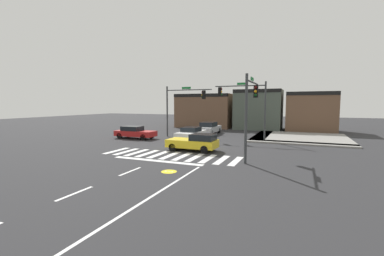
{
  "coord_description": "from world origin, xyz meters",
  "views": [
    {
      "loc": [
        8.99,
        -21.66,
        3.93
      ],
      "look_at": [
        -0.61,
        1.19,
        1.56
      ],
      "focal_mm": 24.26,
      "sensor_mm": 36.0,
      "label": 1
    }
  ],
  "objects": [
    {
      "name": "crosswalk_near",
      "position": [
        0.0,
        -4.5,
        0.0
      ],
      "size": [
        10.53,
        3.02,
        0.01
      ],
      "color": "silver",
      "rests_on": "ground_plane"
    },
    {
      "name": "traffic_signal_northwest",
      "position": [
        -3.58,
        5.5,
        4.1
      ],
      "size": [
        5.59,
        0.32,
        5.9
      ],
      "color": "#383A3D",
      "rests_on": "ground_plane"
    },
    {
      "name": "car_yellow",
      "position": [
        0.95,
        -1.97,
        0.72
      ],
      "size": [
        4.13,
        1.9,
        1.43
      ],
      "rotation": [
        0.0,
        0.0,
        3.14
      ],
      "color": "gold",
      "rests_on": "ground_plane"
    },
    {
      "name": "storefront_row",
      "position": [
        1.2,
        18.91,
        2.82
      ],
      "size": [
        23.56,
        6.49,
        5.95
      ],
      "color": "brown",
      "rests_on": "ground_plane"
    },
    {
      "name": "bike_detector_marking",
      "position": [
        2.09,
        -8.68,
        0.0
      ],
      "size": [
        0.91,
        0.91,
        0.01
      ],
      "color": "yellow",
      "rests_on": "ground_plane"
    },
    {
      "name": "car_white",
      "position": [
        -1.56,
        3.22,
        0.75
      ],
      "size": [
        1.89,
        4.4,
        1.45
      ],
      "rotation": [
        0.0,
        0.0,
        -1.57
      ],
      "color": "white",
      "rests_on": "ground_plane"
    },
    {
      "name": "traffic_signal_southeast",
      "position": [
        5.74,
        -3.34,
        4.01
      ],
      "size": [
        0.32,
        4.42,
        5.82
      ],
      "rotation": [
        0.0,
        0.0,
        1.57
      ],
      "color": "#383A3D",
      "rests_on": "ground_plane"
    },
    {
      "name": "car_silver",
      "position": [
        -1.79,
        9.6,
        0.78
      ],
      "size": [
        1.94,
        4.66,
        1.54
      ],
      "rotation": [
        0.0,
        0.0,
        -1.57
      ],
      "color": "#B7BABF",
      "rests_on": "ground_plane"
    },
    {
      "name": "traffic_signal_northeast",
      "position": [
        3.52,
        5.95,
        4.3
      ],
      "size": [
        5.47,
        0.32,
        6.17
      ],
      "rotation": [
        0.0,
        0.0,
        3.14
      ],
      "color": "#383A3D",
      "rests_on": "ground_plane"
    },
    {
      "name": "car_red",
      "position": [
        -8.05,
        2.36,
        0.7
      ],
      "size": [
        4.59,
        1.82,
        1.38
      ],
      "color": "red",
      "rests_on": "ground_plane"
    },
    {
      "name": "lane_markings",
      "position": [
        1.11,
        -12.02,
        0.0
      ],
      "size": [
        6.8,
        20.25,
        0.01
      ],
      "color": "white",
      "rests_on": "ground_plane"
    },
    {
      "name": "ground_plane",
      "position": [
        0.0,
        0.0,
        0.0
      ],
      "size": [
        120.0,
        120.0,
        0.0
      ],
      "primitive_type": "plane",
      "color": "#2B2B2D"
    },
    {
      "name": "curb_corner_northeast",
      "position": [
        8.49,
        9.42,
        0.07
      ],
      "size": [
        10.0,
        10.6,
        0.15
      ],
      "color": "gray",
      "rests_on": "ground_plane"
    }
  ]
}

